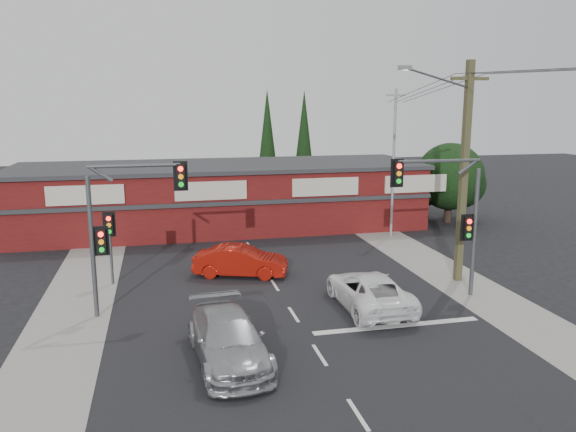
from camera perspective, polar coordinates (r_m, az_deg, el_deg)
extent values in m
plane|color=black|center=(21.92, 0.86, -10.44)|extent=(120.00, 120.00, 0.00)
cube|color=black|center=(26.51, -1.73, -6.49)|extent=(14.00, 70.00, 0.01)
cube|color=gray|center=(26.32, -20.36, -7.36)|extent=(3.00, 70.00, 0.02)
cube|color=gray|center=(29.29, 14.88, -5.13)|extent=(3.00, 70.00, 0.02)
cube|color=silver|center=(21.67, 11.03, -10.88)|extent=(6.50, 0.35, 0.01)
imported|color=white|center=(23.07, 8.24, -7.49)|extent=(2.41, 5.24, 1.46)
imported|color=#A0A2A5|center=(18.44, -6.08, -12.30)|extent=(2.52, 5.40, 1.53)
imported|color=#991309|center=(27.02, -4.84, -4.57)|extent=(4.71, 2.86, 1.47)
cube|color=silver|center=(15.96, 7.13, -19.37)|extent=(0.12, 1.60, 0.01)
cube|color=silver|center=(19.06, 3.23, -13.91)|extent=(0.12, 1.60, 0.01)
cube|color=silver|center=(22.34, 0.57, -9.97)|extent=(0.12, 1.60, 0.01)
cube|color=silver|center=(25.73, -1.36, -7.04)|extent=(0.12, 1.60, 0.01)
cube|color=silver|center=(29.19, -2.82, -4.79)|extent=(0.12, 1.60, 0.01)
cube|color=silver|center=(32.71, -3.96, -3.02)|extent=(0.12, 1.60, 0.01)
cube|color=silver|center=(36.26, -4.88, -1.59)|extent=(0.12, 1.60, 0.01)
cube|color=#501010|center=(37.47, -6.82, 1.89)|extent=(26.00, 8.00, 4.00)
cube|color=#2D2D30|center=(37.18, -6.90, 5.08)|extent=(26.40, 8.40, 0.25)
cube|color=beige|center=(33.35, -19.89, 2.02)|extent=(4.20, 0.12, 1.10)
cube|color=beige|center=(33.22, -7.83, 2.56)|extent=(4.20, 0.12, 1.10)
cube|color=beige|center=(34.53, 3.83, 2.98)|extent=(4.20, 0.12, 1.10)
cube|color=beige|center=(36.70, 12.86, 3.22)|extent=(4.20, 0.12, 1.10)
cube|color=#2D2D30|center=(33.40, -6.07, 1.26)|extent=(26.00, 0.15, 0.25)
cylinder|color=#2D2116|center=(40.44, 15.94, 0.65)|extent=(0.50, 0.50, 1.80)
sphere|color=black|center=(40.09, 16.12, 3.88)|extent=(4.60, 4.60, 4.60)
sphere|color=black|center=(41.78, 17.21, 3.14)|extent=(3.40, 3.40, 3.40)
sphere|color=black|center=(40.83, 13.51, 2.87)|extent=(2.80, 2.80, 2.80)
cylinder|color=#2D2116|center=(45.12, -2.07, 2.30)|extent=(0.24, 0.24, 2.00)
cone|color=black|center=(44.62, -2.11, 8.01)|extent=(1.80, 1.80, 7.50)
cylinder|color=#2D2116|center=(47.80, 1.61, 2.82)|extent=(0.24, 0.24, 2.00)
cone|color=black|center=(47.34, 1.64, 8.21)|extent=(1.80, 1.80, 7.50)
cylinder|color=#47494C|center=(22.57, -19.26, -3.10)|extent=(0.18, 0.18, 5.50)
cylinder|color=#47494C|center=(21.90, -15.36, 4.96)|extent=(3.40, 0.14, 0.14)
cylinder|color=#47494C|center=(22.01, -18.42, 4.03)|extent=(0.82, 0.14, 0.63)
cube|color=black|center=(21.94, -10.85, 3.99)|extent=(0.32, 0.22, 0.95)
cube|color=black|center=(22.01, -10.86, 4.01)|extent=(0.55, 0.04, 1.15)
cylinder|color=#FF0C07|center=(21.78, -10.87, 4.73)|extent=(0.20, 0.06, 0.20)
cylinder|color=orange|center=(21.81, -10.84, 3.95)|extent=(0.20, 0.06, 0.20)
cylinder|color=#0CE526|center=(21.85, -10.81, 3.17)|extent=(0.20, 0.06, 0.20)
cube|color=black|center=(22.48, -18.41, -2.45)|extent=(0.32, 0.22, 0.95)
cube|color=black|center=(22.54, -18.40, -2.41)|extent=(0.55, 0.04, 1.15)
cylinder|color=#FF0C07|center=(22.28, -18.49, -1.78)|extent=(0.20, 0.06, 0.20)
cylinder|color=orange|center=(22.35, -18.44, -2.53)|extent=(0.20, 0.06, 0.20)
cylinder|color=#0CE526|center=(22.42, -18.40, -3.27)|extent=(0.20, 0.06, 0.20)
cylinder|color=#47494C|center=(25.01, 18.42, -1.67)|extent=(0.18, 0.18, 5.50)
cylinder|color=#47494C|center=(23.63, 15.14, 5.42)|extent=(3.60, 0.14, 0.14)
cylinder|color=#47494C|center=(24.27, 17.74, 4.71)|extent=(0.82, 0.14, 0.63)
cube|color=black|center=(22.89, 11.08, 4.28)|extent=(0.32, 0.22, 0.95)
cube|color=black|center=(22.95, 11.01, 4.31)|extent=(0.55, 0.04, 1.15)
cylinder|color=#FF0C07|center=(22.74, 11.25, 4.99)|extent=(0.20, 0.06, 0.20)
cylinder|color=orange|center=(22.77, 11.22, 4.24)|extent=(0.20, 0.06, 0.20)
cylinder|color=#0CE526|center=(22.81, 11.19, 3.50)|extent=(0.20, 0.06, 0.20)
cube|color=black|center=(24.78, 17.76, -1.15)|extent=(0.32, 0.22, 0.95)
cube|color=black|center=(24.83, 17.68, -1.12)|extent=(0.55, 0.04, 1.15)
cylinder|color=#FF0C07|center=(24.61, 17.96, -0.53)|extent=(0.20, 0.06, 0.20)
cylinder|color=orange|center=(24.67, 17.91, -1.21)|extent=(0.20, 0.06, 0.20)
cylinder|color=#0CE526|center=(24.73, 17.87, -1.89)|extent=(0.20, 0.06, 0.20)
cylinder|color=#47494C|center=(26.70, -17.55, -3.56)|extent=(0.12, 0.12, 3.00)
cube|color=black|center=(26.41, -17.71, -0.83)|extent=(0.32, 0.22, 0.95)
cube|color=black|center=(26.48, -17.70, -0.80)|extent=(0.55, 0.04, 1.15)
cylinder|color=#FF0C07|center=(26.22, -17.78, -0.25)|extent=(0.20, 0.06, 0.20)
cylinder|color=orange|center=(26.28, -17.74, -0.89)|extent=(0.20, 0.06, 0.20)
cylinder|color=#0CE526|center=(26.35, -17.70, -1.53)|extent=(0.20, 0.06, 0.20)
cube|color=#4C492B|center=(26.57, 17.43, 4.07)|extent=(0.30, 0.30, 10.00)
cube|color=#4C492B|center=(26.40, 17.98, 13.14)|extent=(1.80, 0.14, 0.14)
cylinder|color=#47494C|center=(25.50, 14.98, 13.39)|extent=(3.23, 0.39, 0.89)
cube|color=slate|center=(24.68, 11.80, 14.54)|extent=(0.55, 0.25, 0.18)
cylinder|color=silver|center=(24.68, 11.79, 14.30)|extent=(0.28, 0.28, 0.05)
cylinder|color=gray|center=(34.84, 10.66, 5.21)|extent=(0.16, 0.16, 9.00)
cube|color=gray|center=(34.65, 10.91, 11.96)|extent=(1.20, 0.10, 0.10)
cylinder|color=black|center=(30.21, 12.92, 12.36)|extent=(0.73, 9.01, 1.22)
cylinder|color=black|center=(30.47, 13.95, 12.31)|extent=(0.52, 9.00, 1.22)
cylinder|color=black|center=(30.74, 14.97, 12.25)|extent=(0.31, 9.00, 1.22)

